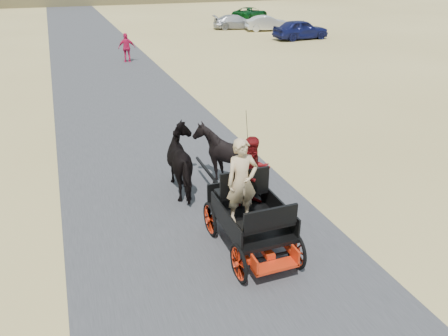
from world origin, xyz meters
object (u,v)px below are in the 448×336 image
object	(u,v)px
carriage	(250,234)
car_a	(301,29)
horse_right	(225,156)
pedestrian	(127,48)
car_c	(236,22)
car_d	(250,13)
car_b	(268,23)
horse_left	(186,162)

from	to	relation	value
carriage	car_a	world-z (taller)	car_a
carriage	horse_right	size ratio (longest dim) A/B	1.41
horse_right	pedestrian	xyz separation A→B (m)	(0.17, 17.34, 0.01)
horse_right	pedestrian	bearing A→B (deg)	-90.57
car_c	car_d	xyz separation A→B (m)	(4.12, 6.23, 0.01)
car_b	pedestrian	bearing A→B (deg)	134.00
car_a	car_b	xyz separation A→B (m)	(-0.39, 5.15, -0.11)
pedestrian	car_d	xyz separation A→B (m)	(15.87, 17.48, -0.24)
car_a	car_d	xyz separation A→B (m)	(1.61, 13.56, -0.14)
horse_right	car_d	bearing A→B (deg)	-114.74
car_c	pedestrian	bearing A→B (deg)	143.83
horse_left	car_c	distance (m)	31.42
horse_right	pedestrian	size ratio (longest dim) A/B	0.98
car_a	car_c	size ratio (longest dim) A/B	1.05
horse_right	horse_left	bearing A→B (deg)	0.00
pedestrian	car_a	xyz separation A→B (m)	(14.26, 3.93, -0.10)
carriage	car_d	bearing A→B (deg)	66.31
car_a	car_c	distance (m)	7.75
car_b	car_d	world-z (taller)	car_b
carriage	pedestrian	world-z (taller)	pedestrian
horse_left	car_b	size ratio (longest dim) A/B	0.51
carriage	horse_right	bearing A→B (deg)	79.61
car_b	car_d	bearing A→B (deg)	-2.65
car_a	car_d	bearing A→B (deg)	-10.70
car_a	car_c	bearing A→B (deg)	14.96
pedestrian	car_c	world-z (taller)	pedestrian
horse_left	car_d	xyz separation A→B (m)	(17.14, 34.82, -0.22)
carriage	car_c	xyz separation A→B (m)	(12.48, 31.59, 0.25)
horse_left	car_a	world-z (taller)	horse_left
horse_left	car_d	bearing A→B (deg)	-116.21
carriage	pedestrian	size ratio (longest dim) A/B	1.39
car_c	car_a	bearing A→B (deg)	-151.05
pedestrian	car_b	bearing A→B (deg)	-145.19
carriage	pedestrian	xyz separation A→B (m)	(0.72, 20.34, 0.50)
pedestrian	car_c	size ratio (longest dim) A/B	0.41
car_b	horse_right	bearing A→B (deg)	162.80
car_b	car_d	xyz separation A→B (m)	(2.01, 8.40, -0.02)
car_d	car_c	bearing A→B (deg)	113.87
horse_right	carriage	bearing A→B (deg)	79.61
car_b	car_a	bearing A→B (deg)	-164.83
horse_right	car_b	distance (m)	29.91
carriage	pedestrian	distance (m)	20.36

